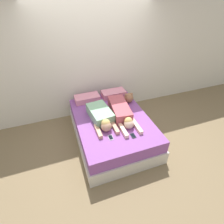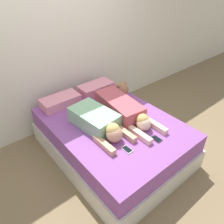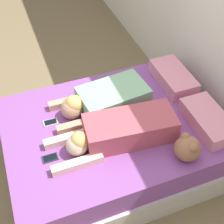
{
  "view_description": "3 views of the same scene",
  "coord_description": "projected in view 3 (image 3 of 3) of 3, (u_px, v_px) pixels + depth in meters",
  "views": [
    {
      "loc": [
        -0.92,
        -2.57,
        2.73
      ],
      "look_at": [
        0.0,
        0.0,
        0.7
      ],
      "focal_mm": 28.0,
      "sensor_mm": 36.0,
      "label": 1
    },
    {
      "loc": [
        -1.46,
        -1.77,
        2.26
      ],
      "look_at": [
        0.0,
        0.0,
        0.7
      ],
      "focal_mm": 35.0,
      "sensor_mm": 36.0,
      "label": 2
    },
    {
      "loc": [
        1.76,
        -0.67,
        2.61
      ],
      "look_at": [
        0.0,
        0.0,
        0.7
      ],
      "focal_mm": 50.0,
      "sensor_mm": 36.0,
      "label": 3
    }
  ],
  "objects": [
    {
      "name": "bed",
      "position": [
        112.0,
        143.0,
        3.0
      ],
      "size": [
        1.47,
        1.97,
        0.55
      ],
      "color": "beige",
      "rests_on": "ground_plane"
    },
    {
      "name": "pillow_head_left",
      "position": [
        173.0,
        77.0,
        3.15
      ],
      "size": [
        0.55,
        0.29,
        0.14
      ],
      "color": "pink",
      "rests_on": "bed"
    },
    {
      "name": "cell_phone_left",
      "position": [
        51.0,
        122.0,
        2.8
      ],
      "size": [
        0.08,
        0.13,
        0.01
      ],
      "color": "silver",
      "rests_on": "bed"
    },
    {
      "name": "cell_phone_right",
      "position": [
        50.0,
        158.0,
        2.53
      ],
      "size": [
        0.08,
        0.13,
        0.01
      ],
      "color": "#2D2D33",
      "rests_on": "bed"
    },
    {
      "name": "plush_toy",
      "position": [
        188.0,
        148.0,
        2.46
      ],
      "size": [
        0.21,
        0.21,
        0.22
      ],
      "color": "#996647",
      "rests_on": "bed"
    },
    {
      "name": "person_right",
      "position": [
        119.0,
        132.0,
        2.59
      ],
      "size": [
        0.41,
        1.11,
        0.22
      ],
      "color": "#B24C59",
      "rests_on": "bed"
    },
    {
      "name": "person_left",
      "position": [
        103.0,
        100.0,
        2.87
      ],
      "size": [
        0.44,
        0.91,
        0.23
      ],
      "color": "#8CBF99",
      "rests_on": "bed"
    },
    {
      "name": "pillow_head_right",
      "position": [
        208.0,
        120.0,
        2.74
      ],
      "size": [
        0.55,
        0.29,
        0.14
      ],
      "color": "pink",
      "rests_on": "bed"
    },
    {
      "name": "ground_plane",
      "position": [
        112.0,
        160.0,
        3.19
      ],
      "size": [
        12.0,
        12.0,
        0.0
      ],
      "primitive_type": "plane",
      "color": "#7F6B4C"
    }
  ]
}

